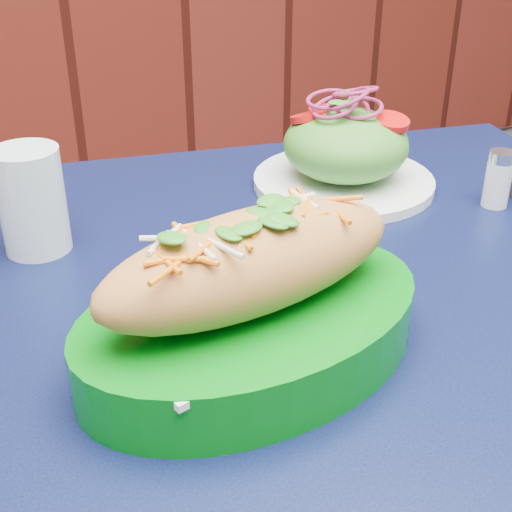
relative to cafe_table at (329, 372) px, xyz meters
name	(u,v)px	position (x,y,z in m)	size (l,w,h in m)	color
cafe_table	(329,372)	(0.00, 0.00, 0.00)	(0.96, 0.96, 0.75)	black
banh_mi_basket	(252,302)	(-0.11, -0.05, 0.14)	(0.31, 0.22, 0.13)	#016F0E
salad_plate	(345,151)	(0.15, 0.21, 0.13)	(0.22, 0.22, 0.12)	white
water_glass	(32,201)	(-0.22, 0.22, 0.14)	(0.07, 0.07, 0.11)	silver
salt_shaker	(498,179)	(0.27, 0.08, 0.12)	(0.03, 0.03, 0.07)	white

